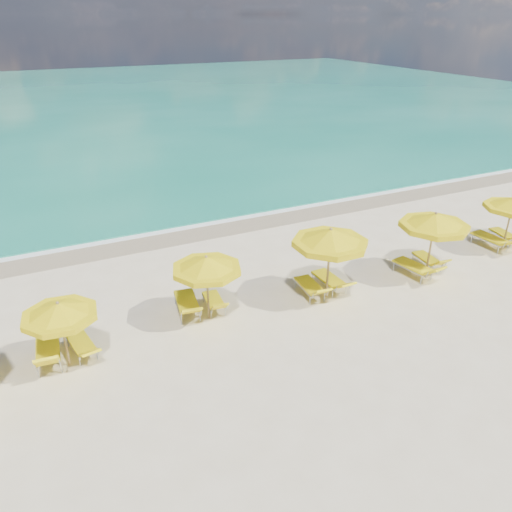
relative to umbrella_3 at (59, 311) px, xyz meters
name	(u,v)px	position (x,y,z in m)	size (l,w,h in m)	color
ground_plane	(275,305)	(6.75, 0.33, -1.78)	(120.00, 120.00, 0.00)	beige
ocean	(75,103)	(6.75, 48.33, -1.78)	(120.00, 80.00, 0.30)	#15765D
wet_sand_band	(200,229)	(6.75, 7.73, -1.78)	(120.00, 2.60, 0.01)	tan
foam_line	(195,223)	(6.75, 8.53, -1.78)	(120.00, 1.20, 0.03)	white
whitecap_near	(43,188)	(0.75, 17.33, -1.78)	(14.00, 0.36, 0.05)	white
whitecap_far	(223,139)	(14.75, 24.33, -1.78)	(18.00, 0.30, 0.05)	white
umbrella_3	(59,311)	(0.00, 0.00, 0.00)	(2.52, 2.52, 2.09)	tan
umbrella_4	(206,265)	(4.43, 0.57, 0.15)	(2.40, 2.40, 2.27)	tan
umbrella_5	(330,238)	(8.63, 0.04, 0.46)	(3.39, 3.39, 2.62)	tan
umbrella_6	(435,222)	(12.93, -0.25, 0.40)	(2.82, 2.82, 2.56)	tan
lounger_3_left	(49,355)	(-0.49, 0.36, -1.54)	(0.78, 1.95, 0.94)	#A5A8AD
lounger_3_right	(82,348)	(0.43, 0.38, -1.57)	(0.84, 1.79, 0.68)	#A5A8AD
lounger_4_left	(187,307)	(3.89, 1.12, -1.53)	(0.98, 2.09, 0.89)	#A5A8AD
lounger_4_right	(214,304)	(4.78, 0.97, -1.58)	(0.71, 1.64, 0.74)	#A5A8AD
lounger_5_left	(310,290)	(8.15, 0.36, -1.55)	(0.77, 1.87, 0.82)	#A5A8AD
lounger_5_right	(330,283)	(9.03, 0.45, -1.55)	(0.68, 1.94, 0.78)	#A5A8AD
lounger_6_left	(414,270)	(12.42, -0.10, -1.54)	(0.94, 2.06, 0.84)	#A5A8AD
lounger_6_right	(428,262)	(13.44, 0.24, -1.57)	(0.77, 1.75, 0.77)	#A5A8AD
lounger_7_left	(491,242)	(17.15, 0.47, -1.53)	(0.77, 2.10, 0.80)	#A5A8AD
lounger_7_right	(504,237)	(18.18, 0.65, -1.57)	(0.85, 1.78, 0.77)	#A5A8AD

